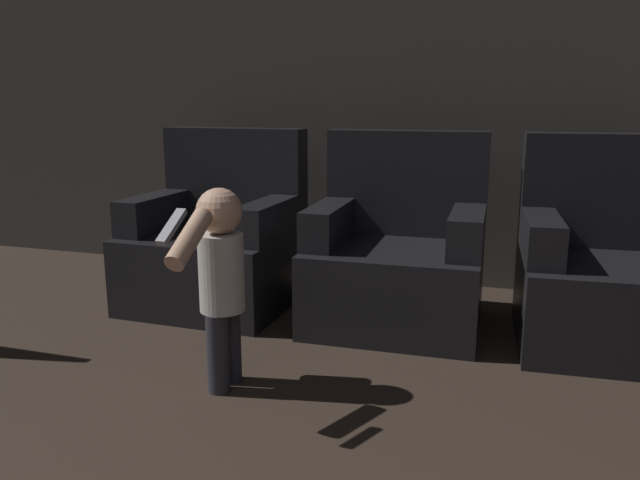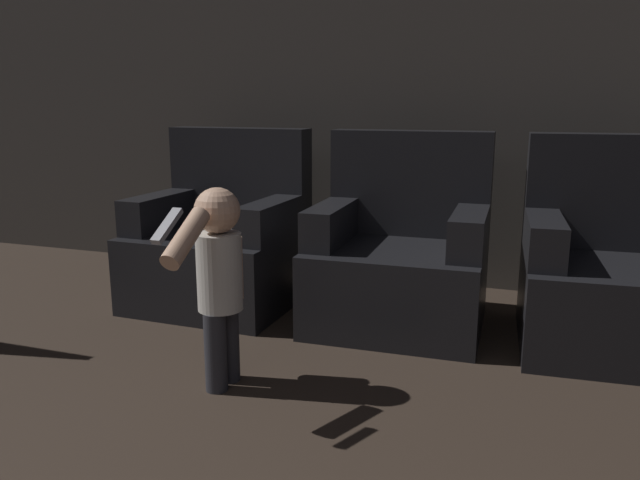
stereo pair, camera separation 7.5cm
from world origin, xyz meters
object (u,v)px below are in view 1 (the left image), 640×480
(armchair_left, at_px, (218,245))
(person_toddler, at_px, (220,273))
(armchair_right, at_px, (615,275))
(armchair_middle, at_px, (398,259))

(armchair_left, height_order, person_toddler, armchair_left)
(armchair_right, bearing_deg, person_toddler, -150.93)
(person_toddler, bearing_deg, armchair_middle, -23.97)
(armchair_left, bearing_deg, armchair_middle, 1.53)
(armchair_left, height_order, armchair_middle, same)
(armchair_middle, relative_size, armchair_right, 1.00)
(armchair_middle, bearing_deg, armchair_right, -1.40)
(person_toddler, bearing_deg, armchair_left, 31.05)
(armchair_left, distance_m, armchair_middle, 1.04)
(armchair_left, xyz_separation_m, armchair_middle, (1.04, 0.00, 0.00))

